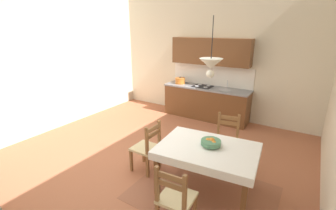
# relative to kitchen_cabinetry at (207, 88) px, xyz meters

# --- Properties ---
(ground_plane) EXTENTS (6.37, 6.96, 0.10)m
(ground_plane) POSITION_rel_kitchen_cabinetry_xyz_m (-0.05, -2.91, -0.91)
(ground_plane) COLOR #A86042
(wall_back) EXTENTS (6.37, 0.12, 4.00)m
(wall_back) POSITION_rel_kitchen_cabinetry_xyz_m (-0.05, 0.33, 1.14)
(wall_back) COLOR beige
(wall_back) RESTS_ON ground_plane
(wall_left) EXTENTS (0.12, 6.96, 4.00)m
(wall_left) POSITION_rel_kitchen_cabinetry_xyz_m (-2.99, -2.91, 1.14)
(wall_left) COLOR beige
(wall_left) RESTS_ON ground_plane
(area_rug) EXTENTS (2.10, 1.60, 0.01)m
(area_rug) POSITION_rel_kitchen_cabinetry_xyz_m (1.28, -3.05, -0.85)
(area_rug) COLOR #96583F
(area_rug) RESTS_ON ground_plane
(kitchen_cabinetry) EXTENTS (2.38, 0.63, 2.20)m
(kitchen_cabinetry) POSITION_rel_kitchen_cabinetry_xyz_m (0.00, 0.00, 0.00)
(kitchen_cabinetry) COLOR brown
(kitchen_cabinetry) RESTS_ON ground_plane
(dining_table) EXTENTS (1.55, 1.17, 0.75)m
(dining_table) POSITION_rel_kitchen_cabinetry_xyz_m (1.28, -2.95, -0.22)
(dining_table) COLOR brown
(dining_table) RESTS_ON ground_plane
(dining_chair_tv_side) EXTENTS (0.42, 0.42, 0.93)m
(dining_chair_tv_side) POSITION_rel_kitchen_cabinetry_xyz_m (0.18, -3.00, -0.41)
(dining_chair_tv_side) COLOR #D1BC89
(dining_chair_tv_side) RESTS_ON ground_plane
(dining_chair_kitchen_side) EXTENTS (0.49, 0.49, 0.93)m
(dining_chair_kitchen_side) POSITION_rel_kitchen_cabinetry_xyz_m (1.26, -1.97, -0.41)
(dining_chair_kitchen_side) COLOR #D1BC89
(dining_chair_kitchen_side) RESTS_ON ground_plane
(dining_chair_camera_side) EXTENTS (0.45, 0.45, 0.93)m
(dining_chair_camera_side) POSITION_rel_kitchen_cabinetry_xyz_m (1.26, -3.85, -0.41)
(dining_chair_camera_side) COLOR #D1BC89
(dining_chair_camera_side) RESTS_ON ground_plane
(fruit_bowl) EXTENTS (0.30, 0.30, 0.12)m
(fruit_bowl) POSITION_rel_kitchen_cabinetry_xyz_m (1.31, -2.89, -0.04)
(fruit_bowl) COLOR #4C7F5B
(fruit_bowl) RESTS_ON dining_table
(pendant_lamp) EXTENTS (0.32, 0.32, 0.80)m
(pendant_lamp) POSITION_rel_kitchen_cabinetry_xyz_m (1.25, -2.92, 1.13)
(pendant_lamp) COLOR black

